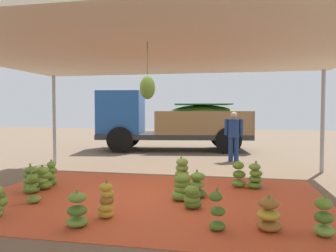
{
  "coord_description": "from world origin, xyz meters",
  "views": [
    {
      "loc": [
        1.44,
        -5.68,
        1.6
      ],
      "look_at": [
        -0.12,
        2.45,
        1.22
      ],
      "focal_mm": 34.61,
      "sensor_mm": 36.0,
      "label": 1
    }
  ],
  "objects_px": {
    "banana_bunch_8": "(77,211)",
    "banana_bunch_13": "(197,186)",
    "banana_bunch_10": "(324,219)",
    "banana_bunch_0": "(255,177)",
    "banana_bunch_5": "(182,172)",
    "banana_bunch_9": "(31,181)",
    "banana_bunch_2": "(43,179)",
    "cargo_truck_main": "(170,120)",
    "banana_bunch_12": "(106,201)",
    "banana_bunch_4": "(269,216)",
    "banana_bunch_11": "(51,174)",
    "banana_bunch_14": "(32,190)",
    "banana_bunch_6": "(182,188)",
    "worker_0": "(234,133)",
    "banana_bunch_1": "(192,198)",
    "banana_bunch_3": "(217,213)",
    "banana_bunch_15": "(239,175)"
  },
  "relations": [
    {
      "from": "banana_bunch_1",
      "to": "banana_bunch_10",
      "type": "xyz_separation_m",
      "value": [
        1.77,
        -0.86,
        0.05
      ]
    },
    {
      "from": "banana_bunch_3",
      "to": "banana_bunch_13",
      "type": "distance_m",
      "value": 1.67
    },
    {
      "from": "banana_bunch_12",
      "to": "cargo_truck_main",
      "type": "height_order",
      "value": "cargo_truck_main"
    },
    {
      "from": "banana_bunch_2",
      "to": "worker_0",
      "type": "bearing_deg",
      "value": 49.45
    },
    {
      "from": "banana_bunch_14",
      "to": "banana_bunch_8",
      "type": "bearing_deg",
      "value": -35.5
    },
    {
      "from": "banana_bunch_4",
      "to": "banana_bunch_10",
      "type": "distance_m",
      "value": 0.67
    },
    {
      "from": "banana_bunch_2",
      "to": "cargo_truck_main",
      "type": "distance_m",
      "value": 7.31
    },
    {
      "from": "banana_bunch_13",
      "to": "banana_bunch_9",
      "type": "bearing_deg",
      "value": -174.33
    },
    {
      "from": "banana_bunch_5",
      "to": "banana_bunch_13",
      "type": "xyz_separation_m",
      "value": [
        0.44,
        -1.06,
        -0.05
      ]
    },
    {
      "from": "banana_bunch_3",
      "to": "banana_bunch_10",
      "type": "relative_size",
      "value": 1.06
    },
    {
      "from": "banana_bunch_14",
      "to": "worker_0",
      "type": "relative_size",
      "value": 0.35
    },
    {
      "from": "banana_bunch_5",
      "to": "cargo_truck_main",
      "type": "relative_size",
      "value": 0.09
    },
    {
      "from": "banana_bunch_1",
      "to": "banana_bunch_14",
      "type": "distance_m",
      "value": 2.76
    },
    {
      "from": "cargo_truck_main",
      "to": "worker_0",
      "type": "relative_size",
      "value": 4.0
    },
    {
      "from": "banana_bunch_2",
      "to": "banana_bunch_14",
      "type": "height_order",
      "value": "banana_bunch_14"
    },
    {
      "from": "banana_bunch_0",
      "to": "cargo_truck_main",
      "type": "height_order",
      "value": "cargo_truck_main"
    },
    {
      "from": "banana_bunch_9",
      "to": "cargo_truck_main",
      "type": "height_order",
      "value": "cargo_truck_main"
    },
    {
      "from": "banana_bunch_11",
      "to": "banana_bunch_10",
      "type": "bearing_deg",
      "value": -21.49
    },
    {
      "from": "banana_bunch_3",
      "to": "worker_0",
      "type": "distance_m",
      "value": 6.18
    },
    {
      "from": "banana_bunch_11",
      "to": "banana_bunch_13",
      "type": "height_order",
      "value": "banana_bunch_11"
    },
    {
      "from": "banana_bunch_6",
      "to": "banana_bunch_15",
      "type": "bearing_deg",
      "value": 49.6
    },
    {
      "from": "banana_bunch_6",
      "to": "banana_bunch_9",
      "type": "bearing_deg",
      "value": -178.92
    },
    {
      "from": "banana_bunch_6",
      "to": "banana_bunch_14",
      "type": "height_order",
      "value": "banana_bunch_14"
    },
    {
      "from": "banana_bunch_12",
      "to": "banana_bunch_9",
      "type": "bearing_deg",
      "value": 151.08
    },
    {
      "from": "banana_bunch_1",
      "to": "banana_bunch_3",
      "type": "xyz_separation_m",
      "value": [
        0.43,
        -0.9,
        0.05
      ]
    },
    {
      "from": "banana_bunch_14",
      "to": "banana_bunch_15",
      "type": "bearing_deg",
      "value": 28.03
    },
    {
      "from": "banana_bunch_12",
      "to": "banana_bunch_0",
      "type": "bearing_deg",
      "value": 44.67
    },
    {
      "from": "banana_bunch_2",
      "to": "banana_bunch_6",
      "type": "height_order",
      "value": "banana_bunch_6"
    },
    {
      "from": "banana_bunch_15",
      "to": "banana_bunch_4",
      "type": "bearing_deg",
      "value": -82.32
    },
    {
      "from": "banana_bunch_6",
      "to": "banana_bunch_15",
      "type": "relative_size",
      "value": 0.88
    },
    {
      "from": "banana_bunch_9",
      "to": "banana_bunch_11",
      "type": "relative_size",
      "value": 1.04
    },
    {
      "from": "banana_bunch_2",
      "to": "banana_bunch_8",
      "type": "relative_size",
      "value": 0.95
    },
    {
      "from": "banana_bunch_10",
      "to": "banana_bunch_13",
      "type": "height_order",
      "value": "banana_bunch_10"
    },
    {
      "from": "banana_bunch_8",
      "to": "banana_bunch_5",
      "type": "bearing_deg",
      "value": 70.8
    },
    {
      "from": "banana_bunch_1",
      "to": "banana_bunch_10",
      "type": "bearing_deg",
      "value": -25.94
    },
    {
      "from": "banana_bunch_6",
      "to": "banana_bunch_8",
      "type": "relative_size",
      "value": 0.97
    },
    {
      "from": "banana_bunch_5",
      "to": "banana_bunch_14",
      "type": "bearing_deg",
      "value": -139.12
    },
    {
      "from": "banana_bunch_4",
      "to": "banana_bunch_12",
      "type": "bearing_deg",
      "value": 177.69
    },
    {
      "from": "banana_bunch_8",
      "to": "banana_bunch_13",
      "type": "bearing_deg",
      "value": 51.96
    },
    {
      "from": "banana_bunch_8",
      "to": "banana_bunch_3",
      "type": "bearing_deg",
      "value": 7.33
    },
    {
      "from": "banana_bunch_8",
      "to": "banana_bunch_11",
      "type": "distance_m",
      "value": 2.8
    },
    {
      "from": "banana_bunch_10",
      "to": "banana_bunch_0",
      "type": "bearing_deg",
      "value": 105.0
    },
    {
      "from": "worker_0",
      "to": "cargo_truck_main",
      "type": "bearing_deg",
      "value": 134.29
    },
    {
      "from": "banana_bunch_4",
      "to": "banana_bunch_11",
      "type": "xyz_separation_m",
      "value": [
        -4.26,
        1.86,
        0.04
      ]
    },
    {
      "from": "banana_bunch_5",
      "to": "banana_bunch_12",
      "type": "relative_size",
      "value": 1.03
    },
    {
      "from": "banana_bunch_0",
      "to": "banana_bunch_8",
      "type": "xyz_separation_m",
      "value": [
        -2.56,
        -2.74,
        -0.02
      ]
    },
    {
      "from": "banana_bunch_12",
      "to": "banana_bunch_4",
      "type": "bearing_deg",
      "value": -2.31
    },
    {
      "from": "banana_bunch_5",
      "to": "banana_bunch_9",
      "type": "distance_m",
      "value": 3.08
    },
    {
      "from": "banana_bunch_14",
      "to": "banana_bunch_11",
      "type": "bearing_deg",
      "value": 107.54
    },
    {
      "from": "banana_bunch_4",
      "to": "banana_bunch_12",
      "type": "relative_size",
      "value": 0.84
    }
  ]
}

